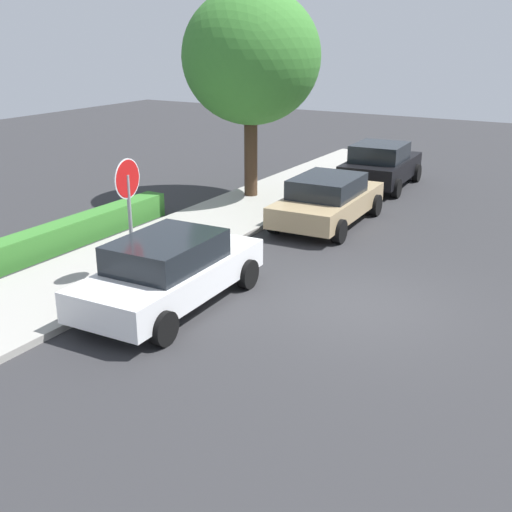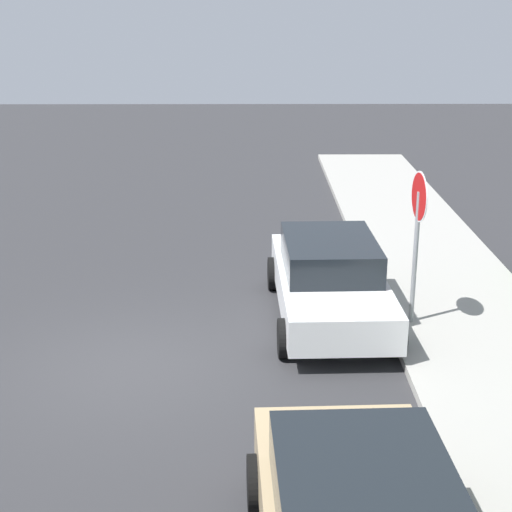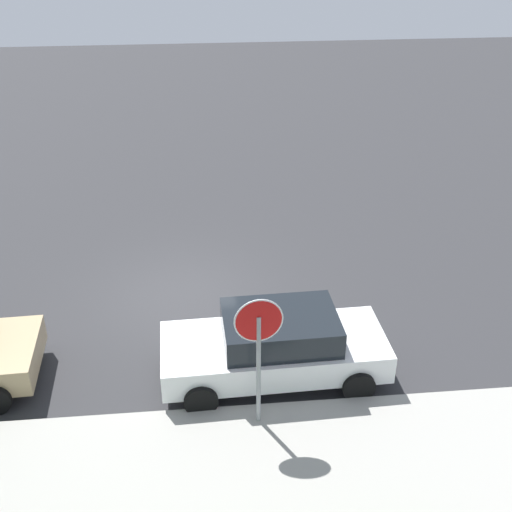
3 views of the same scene
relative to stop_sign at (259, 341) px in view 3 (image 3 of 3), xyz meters
The scene contains 4 objects.
ground_plane 5.16m from the stop_sign, 72.75° to the right, with size 60.00×60.00×0.00m, color #2D2D30.
sidewalk_curb 2.56m from the stop_sign, 36.43° to the left, with size 32.00×2.91×0.14m, color #9E9B93.
stop_sign is the anchor object (origin of this frame).
parked_car_white 1.87m from the stop_sign, 109.12° to the right, with size 4.48×2.12×1.45m.
Camera 3 is at (-0.53, 13.24, 8.54)m, focal length 45.00 mm.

